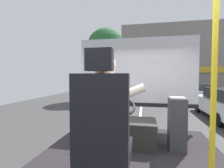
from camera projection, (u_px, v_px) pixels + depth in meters
The scene contains 10 objects.
ground at pixel (141, 106), 10.64m from camera, with size 18.00×44.00×0.06m.
driver_seat at pixel (103, 137), 1.44m from camera, with size 0.48×0.48×1.34m.
bus_driver at pixel (106, 111), 1.56m from camera, with size 0.76×0.57×0.84m.
steering_console at pixel (122, 131), 2.68m from camera, with size 1.10×0.95×0.81m.
handrail_pole at pixel (214, 87), 1.33m from camera, with size 0.04×0.04×2.05m.
fare_box at pixel (177, 124), 2.47m from camera, with size 0.24×0.27×0.80m.
windshield_panel at pixel (136, 80), 3.52m from camera, with size 2.50×0.08×1.48m.
street_tree at pixel (106, 48), 12.91m from camera, with size 2.96×2.96×5.70m.
shop_building at pixel (178, 61), 19.55m from camera, with size 13.09×5.42×7.62m.
parked_car_silver at pixel (195, 92), 12.39m from camera, with size 1.94×3.85×1.35m.
Camera 1 is at (0.17, -1.93, 1.87)m, focal length 26.05 mm.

